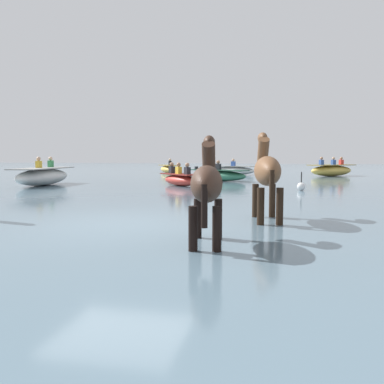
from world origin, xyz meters
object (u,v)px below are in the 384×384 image
object	(u,v)px
boat_far_inshore	(169,169)
boat_far_offshore	(219,175)
boat_mid_outer	(331,170)
boat_near_starboard	(43,176)
horse_trailing_bay	(267,173)
channel_buoy	(301,186)
boat_distant_west	(233,170)
horse_lead_dark_bay	(207,187)
boat_near_port	(181,179)

from	to	relation	value
boat_far_inshore	boat_far_offshore	distance (m)	9.76
boat_mid_outer	boat_near_starboard	distance (m)	16.96
horse_trailing_bay	boat_near_starboard	world-z (taller)	horse_trailing_bay
channel_buoy	boat_far_offshore	bearing A→B (deg)	126.63
boat_distant_west	boat_far_inshore	size ratio (longest dim) A/B	1.04
horse_trailing_bay	boat_far_inshore	xyz separation A→B (m)	(-7.75, 21.08, -0.66)
boat_near_starboard	boat_distant_west	bearing A→B (deg)	58.53
boat_far_offshore	boat_distant_west	bearing A→B (deg)	90.61
boat_far_inshore	boat_far_offshore	size ratio (longest dim) A/B	0.94
horse_lead_dark_bay	boat_far_offshore	xyz separation A→B (m)	(-2.04, 15.13, -0.57)
boat_far_inshore	boat_mid_outer	bearing A→B (deg)	-11.56
boat_near_port	boat_far_inshore	world-z (taller)	boat_far_inshore
boat_near_starboard	boat_far_offshore	xyz separation A→B (m)	(7.05, 4.59, -0.10)
horse_lead_dark_bay	boat_far_offshore	world-z (taller)	horse_lead_dark_bay
boat_distant_west	boat_near_starboard	size ratio (longest dim) A/B	0.80
boat_near_starboard	boat_near_port	xyz separation A→B (m)	(5.93, 0.94, -0.10)
horse_lead_dark_bay	boat_far_offshore	distance (m)	15.27
horse_trailing_bay	horse_lead_dark_bay	bearing A→B (deg)	-107.51
horse_trailing_bay	boat_distant_west	size ratio (longest dim) A/B	0.67
boat_near_port	boat_far_inshore	size ratio (longest dim) A/B	0.79
horse_trailing_bay	boat_near_port	size ratio (longest dim) A/B	0.89
horse_trailing_bay	boat_near_port	xyz separation A→B (m)	(-3.94, 8.99, -0.67)
horse_lead_dark_bay	boat_far_inshore	world-z (taller)	horse_lead_dark_bay
boat_mid_outer	channel_buoy	xyz separation A→B (m)	(-2.24, -11.31, -0.20)
horse_trailing_bay	boat_far_offshore	size ratio (longest dim) A/B	0.66
boat_far_inshore	boat_near_starboard	bearing A→B (deg)	-99.27
horse_lead_dark_bay	boat_near_starboard	bearing A→B (deg)	130.80
horse_lead_dark_bay	horse_trailing_bay	world-z (taller)	horse_trailing_bay
horse_lead_dark_bay	boat_far_inshore	xyz separation A→B (m)	(-6.96, 23.56, -0.56)
boat_distant_west	horse_trailing_bay	bearing A→B (deg)	-81.52
boat_near_port	channel_buoy	distance (m)	5.14
boat_mid_outer	channel_buoy	bearing A→B (deg)	-101.21
horse_lead_dark_bay	boat_near_starboard	xyz separation A→B (m)	(-9.09, 10.53, -0.47)
boat_distant_west	boat_mid_outer	xyz separation A→B (m)	(6.12, -0.61, 0.07)
horse_lead_dark_bay	boat_far_offshore	size ratio (longest dim) A/B	0.61
horse_trailing_bay	boat_far_inshore	world-z (taller)	horse_trailing_bay
horse_trailing_bay	boat_far_offshore	world-z (taller)	horse_trailing_bay
channel_buoy	boat_near_port	bearing A→B (deg)	163.40
boat_distant_west	boat_near_starboard	world-z (taller)	boat_near_starboard
boat_mid_outer	boat_near_port	world-z (taller)	boat_mid_outer
boat_far_inshore	channel_buoy	xyz separation A→B (m)	(8.73, -13.55, -0.13)
boat_near_port	boat_distant_west	bearing A→B (deg)	84.30
boat_far_inshore	horse_trailing_bay	bearing A→B (deg)	-69.82
horse_trailing_bay	boat_mid_outer	xyz separation A→B (m)	(3.22, 18.83, -0.59)
boat_distant_west	boat_near_port	bearing A→B (deg)	-95.70
boat_far_offshore	boat_near_starboard	bearing A→B (deg)	-146.89
boat_near_starboard	horse_lead_dark_bay	bearing A→B (deg)	-49.20
horse_lead_dark_bay	boat_distant_west	world-z (taller)	horse_lead_dark_bay
horse_trailing_bay	boat_near_starboard	xyz separation A→B (m)	(-9.87, 8.05, -0.57)
boat_distant_west	boat_near_starboard	distance (m)	13.36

